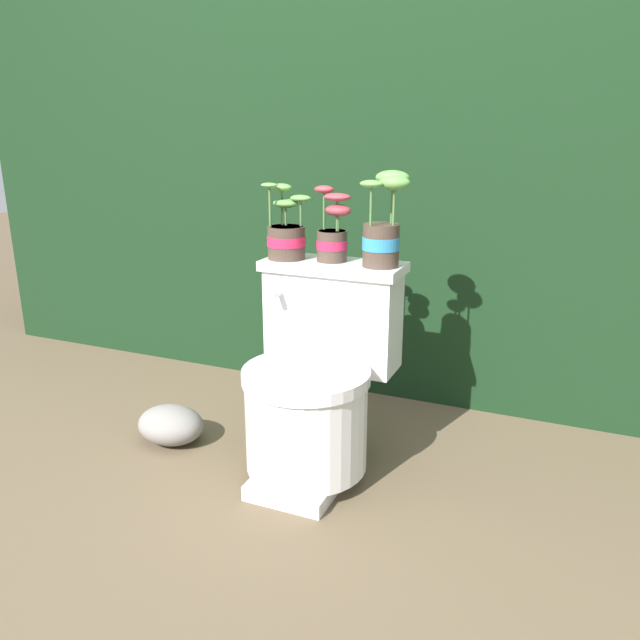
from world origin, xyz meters
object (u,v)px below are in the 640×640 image
object	(u,v)px
potted_plant_left	(286,235)
potted_plant_middle	(383,229)
toilet	(315,385)
potted_plant_midleft	(333,235)
garden_stone	(171,425)

from	to	relation	value
potted_plant_left	potted_plant_middle	distance (m)	0.31
toilet	potted_plant_midleft	bearing A→B (deg)	91.92
toilet	potted_plant_middle	bearing A→B (deg)	39.39
garden_stone	toilet	bearing A→B (deg)	4.47
toilet	potted_plant_left	bearing A→B (deg)	140.75
toilet	potted_plant_left	distance (m)	0.47
toilet	garden_stone	size ratio (longest dim) A/B	2.74
potted_plant_midleft	potted_plant_middle	distance (m)	0.17
potted_plant_midleft	potted_plant_middle	size ratio (longest dim) A/B	0.82
toilet	potted_plant_midleft	world-z (taller)	potted_plant_midleft
potted_plant_midleft	potted_plant_middle	xyz separation A→B (m)	(0.16, -0.01, 0.03)
potted_plant_left	potted_plant_midleft	distance (m)	0.15
toilet	potted_plant_midleft	size ratio (longest dim) A/B	2.81
potted_plant_midleft	garden_stone	size ratio (longest dim) A/B	0.97
toilet	potted_plant_left	world-z (taller)	potted_plant_left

